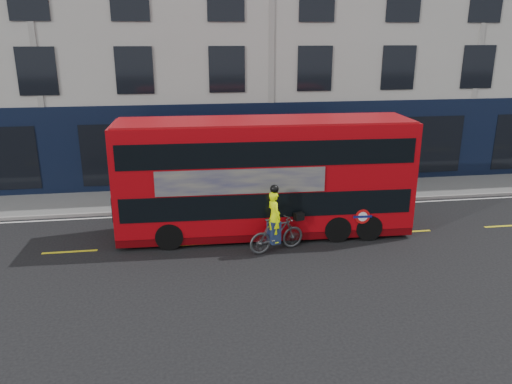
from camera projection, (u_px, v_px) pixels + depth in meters
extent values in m
plane|color=black|center=(313.00, 256.00, 16.46)|extent=(120.00, 120.00, 0.00)
cube|color=slate|center=(276.00, 194.00, 22.57)|extent=(60.00, 3.00, 0.12)
cube|color=gray|center=(283.00, 205.00, 21.15)|extent=(60.00, 0.12, 0.13)
cube|color=#ABA9A1|center=(255.00, 24.00, 26.45)|extent=(50.00, 10.00, 15.00)
cube|color=black|center=(271.00, 146.00, 23.38)|extent=(50.00, 0.08, 4.00)
cube|color=silver|center=(284.00, 209.00, 20.89)|extent=(58.00, 0.10, 0.01)
cube|color=#A8060D|center=(265.00, 173.00, 17.67)|extent=(10.40, 2.69, 3.71)
cube|color=#540306|center=(264.00, 226.00, 18.27)|extent=(10.40, 2.64, 0.28)
cube|color=black|center=(264.00, 195.00, 17.91)|extent=(9.99, 2.72, 0.84)
cube|color=black|center=(265.00, 147.00, 17.38)|extent=(9.99, 2.72, 0.84)
cube|color=maroon|center=(265.00, 121.00, 17.10)|extent=(10.19, 2.59, 0.08)
cube|color=black|center=(403.00, 190.00, 18.49)|extent=(0.11, 2.11, 0.84)
cube|color=black|center=(407.00, 143.00, 17.95)|extent=(0.11, 2.11, 0.84)
cube|color=black|center=(117.00, 201.00, 17.34)|extent=(0.11, 2.11, 0.84)
cube|color=gray|center=(241.00, 182.00, 16.40)|extent=(5.63, 0.23, 0.84)
cylinder|color=red|center=(363.00, 217.00, 17.29)|extent=(0.53, 0.04, 0.53)
cylinder|color=white|center=(363.00, 217.00, 17.29)|extent=(0.34, 0.03, 0.34)
cube|color=#0C1459|center=(363.00, 217.00, 17.28)|extent=(0.66, 0.04, 0.08)
cylinder|color=black|center=(359.00, 217.00, 18.61)|extent=(1.02, 2.43, 0.94)
cylinder|color=black|center=(329.00, 218.00, 18.48)|extent=(1.02, 2.43, 0.94)
cylinder|color=black|center=(171.00, 225.00, 17.84)|extent=(1.02, 2.43, 0.94)
imported|color=#45474A|center=(277.00, 234.00, 16.64)|extent=(2.07, 1.14, 1.20)
imported|color=#DDFB02|center=(274.00, 217.00, 16.40)|extent=(0.58, 0.72, 1.73)
cube|color=black|center=(299.00, 216.00, 16.84)|extent=(0.37, 0.32, 0.24)
cube|color=#1A2647|center=(274.00, 232.00, 16.56)|extent=(0.44, 0.50, 0.77)
sphere|color=black|center=(274.00, 189.00, 16.11)|extent=(0.29, 0.29, 0.29)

